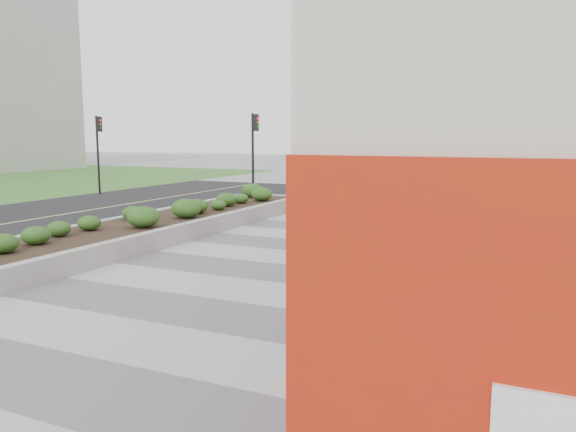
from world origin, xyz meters
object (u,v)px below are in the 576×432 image
planter (141,226)px  traffic_signal_near (254,144)px  skateboarder (358,238)px  traffic_signal_far (98,143)px

planter → traffic_signal_near: bearing=99.3°
traffic_signal_near → skateboarder: bearing=-51.5°
traffic_signal_far → skateboarder: bearing=-30.1°
traffic_signal_near → traffic_signal_far: 9.21m
planter → skateboarder: (6.93, -0.37, 0.24)m
traffic_signal_near → skateboarder: size_ratio=3.26×
planter → skateboarder: 6.94m
traffic_signal_near → skateboarder: traffic_signal_near is taller
traffic_signal_far → skateboarder: (17.86, -10.37, -2.10)m
planter → traffic_signal_near: (-1.73, 10.50, 2.34)m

